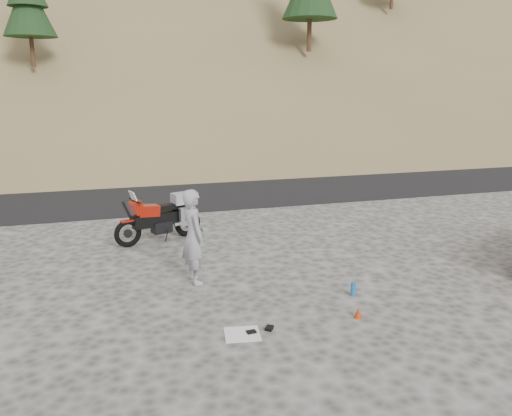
{
  "coord_description": "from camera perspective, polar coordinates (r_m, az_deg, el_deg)",
  "views": [
    {
      "loc": [
        -1.27,
        -8.01,
        3.5
      ],
      "look_at": [
        1.54,
        1.7,
        1.0
      ],
      "focal_mm": 35.0,
      "sensor_mm": 36.0,
      "label": 1
    }
  ],
  "objects": [
    {
      "name": "gear_glove_a",
      "position": [
        7.44,
        -0.54,
        -14.02
      ],
      "size": [
        0.14,
        0.11,
        0.04
      ],
      "primitive_type": "cube",
      "rotation": [
        0.0,
        0.0,
        0.06
      ],
      "color": "black",
      "rests_on": "ground"
    },
    {
      "name": "man",
      "position": [
        9.29,
        -7.0,
        -8.36
      ],
      "size": [
        0.53,
        0.7,
        1.73
      ],
      "primitive_type": "imported",
      "rotation": [
        0.0,
        0.0,
        1.77
      ],
      "color": "#95969B",
      "rests_on": "ground"
    },
    {
      "name": "gear_funnel",
      "position": [
        8.01,
        11.61,
        -11.65
      ],
      "size": [
        0.15,
        0.15,
        0.17
      ],
      "primitive_type": "cone",
      "rotation": [
        0.0,
        0.0,
        0.14
      ],
      "color": "#B22E0B",
      "rests_on": "ground"
    },
    {
      "name": "road",
      "position": [
        17.41,
        -11.65,
        2.0
      ],
      "size": [
        120.0,
        7.0,
        0.05
      ],
      "primitive_type": "cube",
      "color": "black",
      "rests_on": "ground"
    },
    {
      "name": "gear_white_cloth",
      "position": [
        7.42,
        -1.59,
        -14.2
      ],
      "size": [
        0.57,
        0.52,
        0.02
      ],
      "primitive_type": "cube",
      "rotation": [
        0.0,
        0.0,
        -0.14
      ],
      "color": "white",
      "rests_on": "ground"
    },
    {
      "name": "gear_bottle",
      "position": [
        8.76,
        11.06,
        -9.09
      ],
      "size": [
        0.11,
        0.11,
        0.24
      ],
      "primitive_type": "cylinder",
      "rotation": [
        0.0,
        0.0,
        0.25
      ],
      "color": "#1B5DA7",
      "rests_on": "ground"
    },
    {
      "name": "gear_glove_b",
      "position": [
        7.55,
        1.53,
        -13.56
      ],
      "size": [
        0.16,
        0.17,
        0.05
      ],
      "primitive_type": "cube",
      "rotation": [
        0.0,
        0.0,
        0.94
      ],
      "color": "black",
      "rests_on": "ground"
    },
    {
      "name": "ground",
      "position": [
        8.83,
        -6.66,
        -9.56
      ],
      "size": [
        140.0,
        140.0,
        0.0
      ],
      "primitive_type": "plane",
      "color": "#474441",
      "rests_on": "ground"
    },
    {
      "name": "motorcycle",
      "position": [
        11.62,
        -10.63,
        -1.11
      ],
      "size": [
        2.04,
        1.01,
        1.26
      ],
      "rotation": [
        0.0,
        0.0,
        0.34
      ],
      "color": "black",
      "rests_on": "ground"
    }
  ]
}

